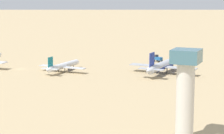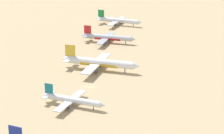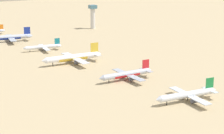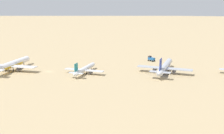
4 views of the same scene
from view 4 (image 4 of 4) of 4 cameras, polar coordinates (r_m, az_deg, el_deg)
ground_plane at (r=173.95m, az=-13.40°, el=-0.97°), size 1800.00×1800.00×0.00m
parked_jet_1 at (r=167.73m, az=11.22°, el=0.02°), size 41.65×33.87×12.01m
parked_jet_2 at (r=163.93m, az=-5.92°, el=-0.45°), size 31.00×25.16×8.95m
parked_jet_3 at (r=181.48m, az=-20.76°, el=0.48°), size 43.88×35.63×12.65m
service_truck at (r=202.10m, az=8.38°, el=1.82°), size 4.80×5.70×3.90m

